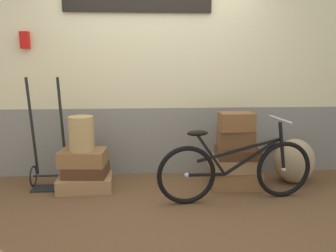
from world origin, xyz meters
TOP-DOWN VIEW (x-y plane):
  - ground at (0.00, 0.00)m, footprint 8.46×5.20m
  - station_building at (0.01, 0.85)m, footprint 6.46×0.74m
  - suitcase_0 at (-0.88, 0.23)m, footprint 0.64×0.44m
  - suitcase_1 at (-0.87, 0.26)m, footprint 0.51×0.40m
  - suitcase_2 at (-0.90, 0.26)m, footprint 0.54×0.39m
  - suitcase_3 at (0.88, 0.27)m, footprint 0.59×0.47m
  - suitcase_4 at (0.85, 0.24)m, footprint 0.54×0.43m
  - suitcase_5 at (0.89, 0.21)m, footprint 0.50×0.39m
  - suitcase_6 at (0.87, 0.26)m, footprint 0.44×0.34m
  - suitcase_7 at (0.86, 0.21)m, footprint 0.40×0.27m
  - wicker_basket at (-0.90, 0.24)m, footprint 0.28×0.28m
  - luggage_trolley at (-1.31, 0.37)m, footprint 0.42×0.34m
  - burlap_sack at (1.62, 0.31)m, footprint 0.49×0.41m
  - bicycle at (0.77, -0.17)m, footprint 1.70×0.46m

SIDE VIEW (x-z plane):
  - ground at x=0.00m, z-range -0.06..0.00m
  - suitcase_0 at x=-0.88m, z-range 0.00..0.16m
  - suitcase_3 at x=0.88m, z-range 0.00..0.20m
  - suitcase_1 at x=-0.87m, z-range 0.16..0.29m
  - burlap_sack at x=1.62m, z-range 0.00..0.54m
  - suitcase_4 at x=0.85m, z-range 0.20..0.36m
  - luggage_trolley at x=-1.31m, z-range -0.32..0.97m
  - bicycle at x=0.77m, z-range -0.10..0.77m
  - suitcase_2 at x=-0.90m, z-range 0.29..0.47m
  - suitcase_5 at x=0.89m, z-range 0.36..0.47m
  - suitcase_6 at x=0.87m, z-range 0.47..0.68m
  - wicker_basket at x=-0.90m, z-range 0.47..0.86m
  - suitcase_7 at x=0.86m, z-range 0.68..0.89m
  - station_building at x=0.01m, z-range 0.00..2.57m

